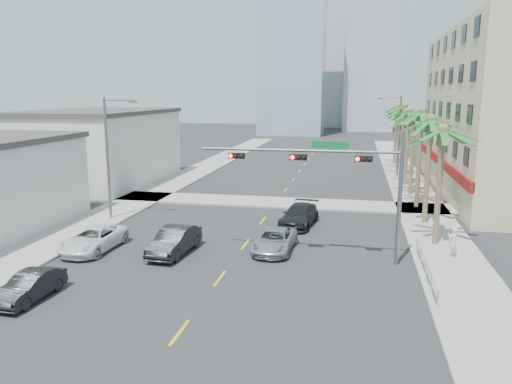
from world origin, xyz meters
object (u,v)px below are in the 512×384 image
(car_parked_mid, at_px, (30,286))
(car_lane_left, at_px, (174,241))
(car_parked_far, at_px, (93,239))
(car_lane_center, at_px, (274,240))
(traffic_signal_mast, at_px, (340,172))
(car_lane_right, at_px, (299,215))
(pedestrian, at_px, (453,242))

(car_parked_mid, distance_m, car_lane_left, 8.67)
(car_parked_far, relative_size, car_lane_left, 1.08)
(car_lane_left, xyz_separation_m, car_lane_center, (5.68, 1.67, -0.12))
(traffic_signal_mast, height_order, car_lane_right, traffic_signal_mast)
(traffic_signal_mast, bearing_deg, pedestrian, 13.54)
(car_parked_mid, relative_size, pedestrian, 2.25)
(pedestrian, bearing_deg, car_lane_right, -75.83)
(car_lane_right, bearing_deg, car_lane_left, -122.26)
(car_lane_center, bearing_deg, pedestrian, 5.14)
(car_lane_left, relative_size, pedestrian, 2.75)
(car_lane_center, bearing_deg, car_parked_mid, -134.10)
(car_parked_mid, distance_m, pedestrian, 22.26)
(car_lane_center, relative_size, pedestrian, 2.74)
(car_lane_left, xyz_separation_m, car_lane_right, (6.46, 7.82, -0.04))
(car_lane_right, relative_size, pedestrian, 2.96)
(traffic_signal_mast, bearing_deg, car_parked_far, -176.09)
(car_lane_center, bearing_deg, car_parked_far, -166.72)
(traffic_signal_mast, xyz_separation_m, car_lane_right, (-3.00, 7.21, -4.32))
(car_lane_left, bearing_deg, car_parked_far, -171.41)
(pedestrian, bearing_deg, car_parked_far, -37.85)
(traffic_signal_mast, relative_size, car_lane_right, 2.18)
(car_lane_right, bearing_deg, traffic_signal_mast, -60.08)
(car_lane_center, bearing_deg, car_lane_right, 85.18)
(car_parked_far, relative_size, car_lane_center, 1.08)
(car_lane_left, height_order, car_lane_right, car_lane_left)
(car_parked_mid, xyz_separation_m, car_lane_left, (4.12, 7.62, 0.14))
(traffic_signal_mast, height_order, car_lane_center, traffic_signal_mast)
(car_parked_far, bearing_deg, car_lane_right, 37.96)
(car_lane_center, distance_m, pedestrian, 10.21)
(car_parked_mid, bearing_deg, pedestrian, 28.18)
(car_lane_left, relative_size, car_lane_right, 0.93)
(car_parked_far, height_order, pedestrian, pedestrian)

